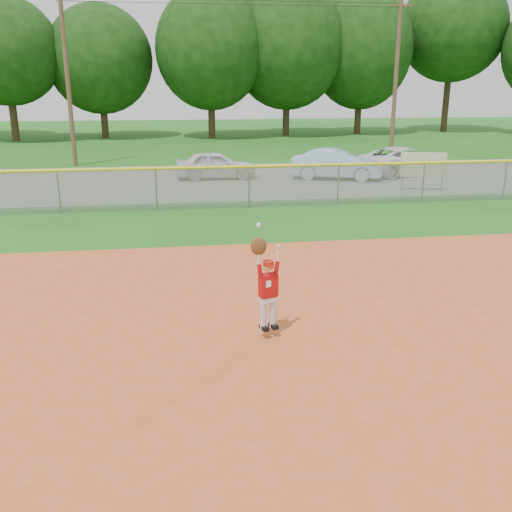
{
  "coord_description": "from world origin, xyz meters",
  "views": [
    {
      "loc": [
        -2.68,
        -10.33,
        4.44
      ],
      "look_at": [
        -1.13,
        0.42,
        1.1
      ],
      "focal_mm": 40.0,
      "sensor_mm": 36.0,
      "label": 1
    }
  ],
  "objects_px": {
    "car_white_a": "(216,165)",
    "car_blue": "(336,164)",
    "ballplayer": "(267,284)",
    "sponsor_sign": "(423,166)",
    "car_white_b": "(403,161)"
  },
  "relations": [
    {
      "from": "car_white_a",
      "to": "car_blue",
      "type": "xyz_separation_m",
      "value": [
        5.57,
        -0.95,
        0.05
      ]
    },
    {
      "from": "car_white_a",
      "to": "ballplayer",
      "type": "relative_size",
      "value": 1.91
    },
    {
      "from": "car_white_a",
      "to": "car_blue",
      "type": "bearing_deg",
      "value": -99.28
    },
    {
      "from": "car_white_a",
      "to": "sponsor_sign",
      "type": "relative_size",
      "value": 2.1
    },
    {
      "from": "car_blue",
      "to": "sponsor_sign",
      "type": "height_order",
      "value": "sponsor_sign"
    },
    {
      "from": "sponsor_sign",
      "to": "ballplayer",
      "type": "relative_size",
      "value": 0.91
    },
    {
      "from": "car_white_a",
      "to": "car_white_b",
      "type": "relative_size",
      "value": 0.78
    },
    {
      "from": "car_white_b",
      "to": "ballplayer",
      "type": "xyz_separation_m",
      "value": [
        -9.67,
        -17.58,
        0.35
      ]
    },
    {
      "from": "car_white_a",
      "to": "car_white_b",
      "type": "distance_m",
      "value": 9.24
    },
    {
      "from": "car_white_a",
      "to": "sponsor_sign",
      "type": "bearing_deg",
      "value": -117.71
    },
    {
      "from": "car_blue",
      "to": "sponsor_sign",
      "type": "relative_size",
      "value": 2.33
    },
    {
      "from": "ballplayer",
      "to": "car_white_b",
      "type": "bearing_deg",
      "value": 61.17
    },
    {
      "from": "sponsor_sign",
      "to": "ballplayer",
      "type": "distance_m",
      "value": 15.78
    },
    {
      "from": "car_white_a",
      "to": "sponsor_sign",
      "type": "height_order",
      "value": "sponsor_sign"
    },
    {
      "from": "ballplayer",
      "to": "car_blue",
      "type": "bearing_deg",
      "value": 70.13
    }
  ]
}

